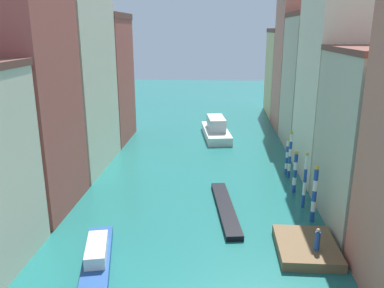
{
  "coord_description": "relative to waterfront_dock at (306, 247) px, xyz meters",
  "views": [
    {
      "loc": [
        1.93,
        -15.93,
        14.69
      ],
      "look_at": [
        -1.25,
        28.76,
        1.5
      ],
      "focal_mm": 36.66,
      "sensor_mm": 36.0,
      "label": 1
    }
  ],
  "objects": [
    {
      "name": "mooring_pole_0",
      "position": [
        1.38,
        4.51,
        2.08
      ],
      "size": [
        0.38,
        0.38,
        4.71
      ],
      "color": "#1E479E",
      "rests_on": "ground"
    },
    {
      "name": "building_right_4",
      "position": [
        5.8,
        35.81,
        9.38
      ],
      "size": [
        7.14,
        9.04,
        19.41
      ],
      "color": "#C6705B",
      "rests_on": "ground"
    },
    {
      "name": "building_right_5",
      "position": [
        5.8,
        45.93,
        7.07
      ],
      "size": [
        7.14,
        10.97,
        14.78
      ],
      "color": "#DBB77A",
      "rests_on": "ground"
    },
    {
      "name": "building_right_2",
      "position": [
        5.8,
        15.39,
        8.96
      ],
      "size": [
        7.14,
        10.46,
        18.56
      ],
      "color": "beige",
      "rests_on": "ground"
    },
    {
      "name": "building_left_2",
      "position": [
        -21.94,
        16.3,
        10.31
      ],
      "size": [
        7.14,
        11.87,
        21.25
      ],
      "color": "beige",
      "rests_on": "ground"
    },
    {
      "name": "mooring_pole_3",
      "position": [
        1.08,
        14.01,
        2.18
      ],
      "size": [
        0.31,
        0.31,
        4.93
      ],
      "color": "#1E479E",
      "rests_on": "ground"
    },
    {
      "name": "mooring_pole_1",
      "position": [
        1.15,
        7.03,
        2.17
      ],
      "size": [
        0.29,
        0.29,
        4.92
      ],
      "color": "#1E479E",
      "rests_on": "ground"
    },
    {
      "name": "person_on_dock",
      "position": [
        0.45,
        -0.86,
        1.06
      ],
      "size": [
        0.36,
        0.36,
        1.56
      ],
      "color": "#234C93",
      "rests_on": "waterfront_dock"
    },
    {
      "name": "mooring_pole_4",
      "position": [
        0.97,
        15.06,
        1.68
      ],
      "size": [
        0.3,
        0.3,
        3.93
      ],
      "color": "#1E479E",
      "rests_on": "ground"
    },
    {
      "name": "waterfront_dock",
      "position": [
        0.0,
        0.0,
        0.0
      ],
      "size": [
        4.01,
        5.01,
        0.66
      ],
      "color": "brown",
      "rests_on": "ground"
    },
    {
      "name": "motorboat_0",
      "position": [
        -13.87,
        -2.41,
        0.2
      ],
      "size": [
        3.29,
        7.81,
        1.43
      ],
      "color": "#234C93",
      "rests_on": "ground"
    },
    {
      "name": "vaporetto_white",
      "position": [
        -6.55,
        29.35,
        0.73
      ],
      "size": [
        4.52,
        10.12,
        2.87
      ],
      "color": "white",
      "rests_on": "ground"
    },
    {
      "name": "building_left_1",
      "position": [
        -21.94,
        5.69,
        9.53
      ],
      "size": [
        7.14,
        8.7,
        19.7
      ],
      "color": "#B25147",
      "rests_on": "ground"
    },
    {
      "name": "building_left_3",
      "position": [
        -21.94,
        27.12,
        8.01
      ],
      "size": [
        7.14,
        9.4,
        16.65
      ],
      "color": "#B25147",
      "rests_on": "ground"
    },
    {
      "name": "ground_plane",
      "position": [
        -8.07,
        16.2,
        -0.33
      ],
      "size": [
        154.0,
        154.0,
        0.0
      ],
      "primitive_type": "plane",
      "color": "#1E6B66"
    },
    {
      "name": "building_right_1",
      "position": [
        5.8,
        4.95,
        6.4
      ],
      "size": [
        7.14,
        10.29,
        13.45
      ],
      "color": "#BCB299",
      "rests_on": "ground"
    },
    {
      "name": "building_right_3",
      "position": [
        5.8,
        25.96,
        8.01
      ],
      "size": [
        7.14,
        10.15,
        16.66
      ],
      "color": "#BCB299",
      "rests_on": "ground"
    },
    {
      "name": "mooring_pole_2",
      "position": [
        0.95,
        10.28,
        1.75
      ],
      "size": [
        0.37,
        0.37,
        4.06
      ],
      "color": "#1E479E",
      "rests_on": "ground"
    },
    {
      "name": "gondola_black",
      "position": [
        -5.47,
        5.96,
        -0.12
      ],
      "size": [
        2.58,
        10.25,
        0.43
      ],
      "color": "black",
      "rests_on": "ground"
    }
  ]
}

